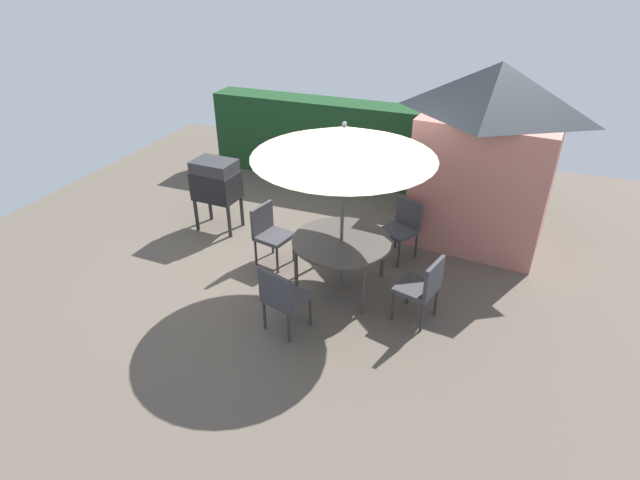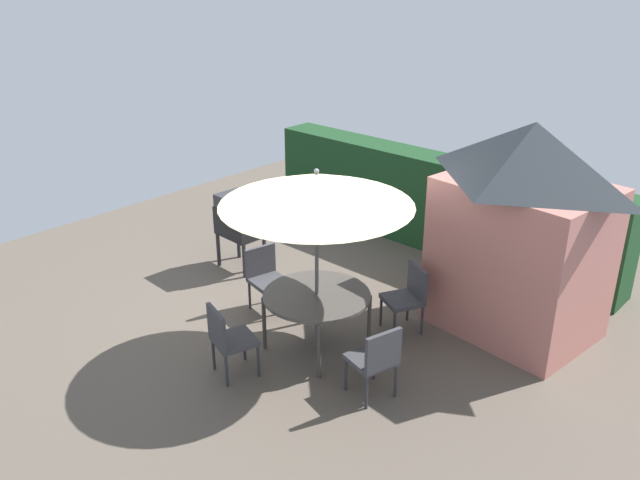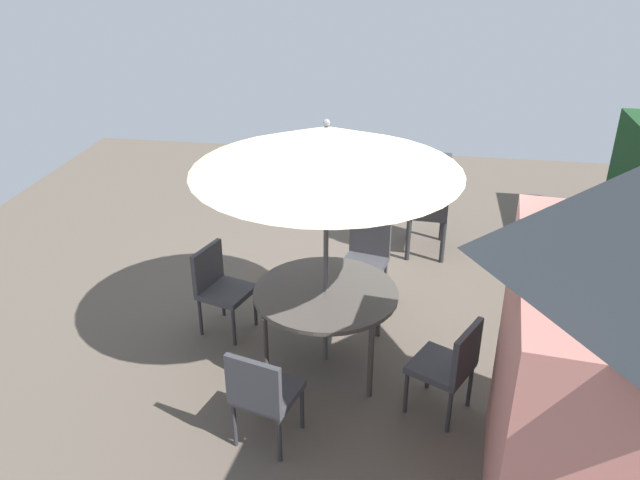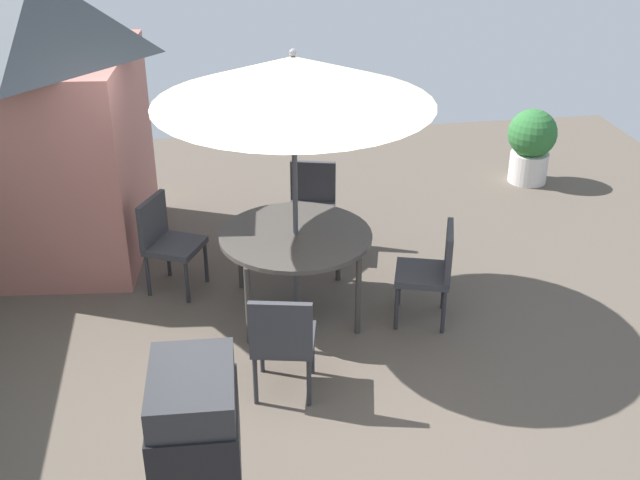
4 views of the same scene
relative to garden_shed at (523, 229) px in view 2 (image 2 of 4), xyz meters
name	(u,v)px [view 2 (image 2 of 4)]	position (x,y,z in m)	size (l,w,h in m)	color
ground_plane	(287,321)	(-2.30, -1.93, -1.42)	(11.00, 11.00, 0.00)	brown
hedge_backdrop	(434,202)	(-2.30, 1.57, -0.64)	(6.43, 0.65, 1.55)	#193D1E
garden_shed	(523,229)	(0.00, 0.00, 0.00)	(2.21, 1.78, 2.78)	#B26B60
patio_table	(317,298)	(-1.57, -2.12, -0.71)	(1.33, 1.33, 0.76)	#47423D
patio_umbrella	(317,190)	(-1.57, -2.12, 0.69)	(2.28, 2.28, 2.36)	#4C4C51
bbq_grill	(240,217)	(-4.03, -1.21, -0.57)	(0.72, 0.53, 1.20)	black
chair_near_shed	(265,275)	(-2.78, -1.85, -0.90)	(0.55, 0.55, 0.90)	#38383D
chair_far_side	(228,337)	(-1.92, -3.25, -0.90)	(0.58, 0.58, 0.90)	#38383D
chair_toward_hedge	(376,358)	(-0.39, -2.43, -0.90)	(0.57, 0.57, 0.90)	#38383D
chair_toward_house	(408,294)	(-0.99, -0.98, -0.90)	(0.62, 0.62, 0.90)	#38383D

